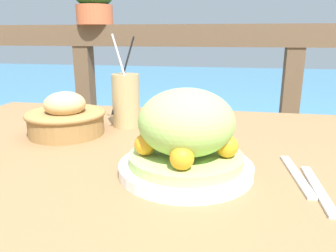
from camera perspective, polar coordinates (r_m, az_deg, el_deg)
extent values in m
cube|color=olive|center=(0.72, -6.31, -6.11)|extent=(1.21, 0.90, 0.04)
cube|color=olive|center=(1.42, -22.97, -12.44)|extent=(0.06, 0.06, 0.71)
cube|color=olive|center=(1.26, 25.89, -16.62)|extent=(0.06, 0.06, 0.71)
cube|color=brown|center=(1.43, 2.65, 15.47)|extent=(2.80, 0.08, 0.09)
cube|color=brown|center=(1.65, -13.49, -3.28)|extent=(0.07, 0.07, 0.95)
cube|color=brown|center=(1.53, 19.57, -5.22)|extent=(0.07, 0.07, 0.95)
cube|color=teal|center=(4.00, 7.55, 4.31)|extent=(12.00, 4.00, 0.43)
cylinder|color=white|center=(0.61, 3.09, -7.29)|extent=(0.25, 0.25, 0.02)
cylinder|color=#A8C66B|center=(0.60, 3.12, -5.63)|extent=(0.21, 0.21, 0.02)
ellipsoid|color=#9EC660|center=(0.58, 3.22, 0.71)|extent=(0.17, 0.17, 0.12)
sphere|color=orange|center=(0.58, 10.24, -3.50)|extent=(0.04, 0.04, 0.04)
sphere|color=orange|center=(0.66, 3.03, -0.98)|extent=(0.04, 0.04, 0.04)
sphere|color=orange|center=(0.59, -3.94, -3.20)|extent=(0.04, 0.04, 0.04)
sphere|color=orange|center=(0.52, 2.44, -5.55)|extent=(0.04, 0.04, 0.04)
cylinder|color=tan|center=(0.91, -7.32, 4.41)|extent=(0.08, 0.08, 0.14)
cylinder|color=black|center=(0.91, -7.87, 8.64)|extent=(0.06, 0.07, 0.21)
cylinder|color=white|center=(0.88, -7.59, 8.73)|extent=(0.06, 0.02, 0.21)
cylinder|color=olive|center=(0.87, -17.27, 0.48)|extent=(0.19, 0.19, 0.06)
torus|color=olive|center=(0.87, -17.40, 2.07)|extent=(0.20, 0.20, 0.01)
ellipsoid|color=tan|center=(0.86, -17.53, 3.66)|extent=(0.10, 0.10, 0.06)
cylinder|color=#B75B38|center=(1.54, -12.65, 18.35)|extent=(0.16, 0.16, 0.08)
cube|color=silver|center=(0.64, 21.47, -7.94)|extent=(0.03, 0.18, 0.00)
cube|color=silver|center=(0.60, 24.63, -9.92)|extent=(0.02, 0.18, 0.00)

